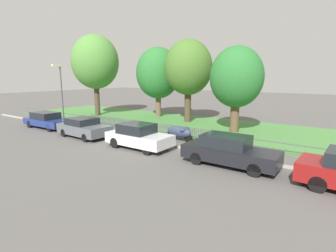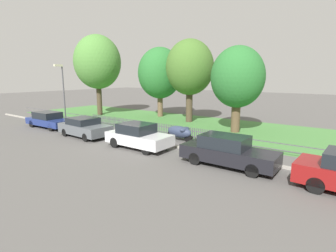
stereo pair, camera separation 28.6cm
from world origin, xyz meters
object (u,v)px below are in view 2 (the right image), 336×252
covered_motorcycle (180,132)px  tree_behind_motorcycle (160,73)px  parked_car_silver_hatchback (49,120)px  parked_car_black_saloon (85,127)px  tree_nearest_kerb (98,62)px  street_lamp (62,87)px  tree_mid_park (190,68)px  tree_far_left (238,78)px  parked_car_navy_estate (138,136)px  parked_car_red_compact (227,151)px

covered_motorcycle → tree_behind_motorcycle: size_ratio=0.28×
parked_car_silver_hatchback → covered_motorcycle: bearing=11.9°
parked_car_black_saloon → tree_behind_motorcycle: size_ratio=0.57×
tree_nearest_kerb → street_lamp: (2.18, -5.80, -2.41)m
tree_mid_park → tree_far_left: size_ratio=1.17×
parked_car_black_saloon → tree_mid_park: (2.74, 9.79, 4.36)m
parked_car_black_saloon → parked_car_navy_estate: parked_car_navy_estate is taller
parked_car_silver_hatchback → parked_car_navy_estate: bearing=-2.7°
tree_behind_motorcycle → tree_far_left: size_ratio=1.11×
covered_motorcycle → tree_far_left: size_ratio=0.31×
parked_car_black_saloon → covered_motorcycle: 6.91m
parked_car_navy_estate → tree_behind_motorcycle: bearing=121.9°
covered_motorcycle → tree_far_left: tree_far_left is taller
parked_car_black_saloon → parked_car_navy_estate: 5.18m
tree_far_left → tree_nearest_kerb: bearing=-179.8°
street_lamp → tree_mid_park: bearing=42.1°
parked_car_navy_estate → tree_behind_motorcycle: size_ratio=0.56×
parked_car_silver_hatchback → tree_mid_park: tree_mid_park is taller
parked_car_black_saloon → tree_nearest_kerb: tree_nearest_kerb is taller
parked_car_silver_hatchback → parked_car_navy_estate: size_ratio=1.14×
parked_car_silver_hatchback → parked_car_navy_estate: 10.47m
parked_car_black_saloon → parked_car_navy_estate: bearing=2.7°
tree_far_left → parked_car_silver_hatchback: bearing=-150.2°
covered_motorcycle → street_lamp: (-12.01, -0.94, 2.75)m
parked_car_black_saloon → street_lamp: (-5.79, 2.08, 2.68)m
parked_car_navy_estate → covered_motorcycle: 3.15m
parked_car_black_saloon → parked_car_red_compact: size_ratio=0.91×
parked_car_black_saloon → tree_behind_motorcycle: tree_behind_motorcycle is taller
parked_car_silver_hatchback → tree_far_left: tree_far_left is taller
parked_car_navy_estate → tree_behind_motorcycle: tree_behind_motorcycle is taller
parked_car_black_saloon → covered_motorcycle: size_ratio=2.05×
parked_car_silver_hatchback → tree_behind_motorcycle: tree_behind_motorcycle is taller
parked_car_silver_hatchback → tree_far_left: size_ratio=0.71×
tree_nearest_kerb → street_lamp: tree_nearest_kerb is taller
tree_behind_motorcycle → tree_far_left: (9.69, -2.89, -0.40)m
parked_car_silver_hatchback → parked_car_red_compact: size_ratio=1.01×
tree_nearest_kerb → parked_car_black_saloon: bearing=-44.7°
parked_car_navy_estate → street_lamp: bearing=169.4°
parked_car_navy_estate → tree_mid_park: bearing=103.9°
parked_car_red_compact → tree_behind_motorcycle: size_ratio=0.63×
parked_car_silver_hatchback → tree_nearest_kerb: tree_nearest_kerb is taller
parked_car_silver_hatchback → tree_behind_motorcycle: 11.84m
parked_car_red_compact → covered_motorcycle: parked_car_red_compact is taller
covered_motorcycle → tree_mid_park: bearing=120.7°
parked_car_navy_estate → parked_car_red_compact: bearing=1.2°
tree_mid_park → tree_far_left: bearing=-18.9°
tree_mid_park → street_lamp: bearing=-137.9°
parked_car_black_saloon → parked_car_red_compact: bearing=3.1°
covered_motorcycle → parked_car_black_saloon: bearing=-150.6°
parked_car_silver_hatchback → tree_behind_motorcycle: size_ratio=0.64×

